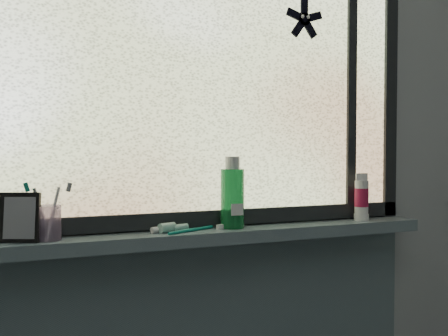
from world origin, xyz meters
TOP-DOWN VIEW (x-y plane):
  - wall_back at (0.00, 1.30)m, footprint 3.00×0.01m
  - windowsill at (0.00, 1.23)m, footprint 1.62×0.14m
  - window_pane at (0.00, 1.28)m, footprint 1.50×0.01m
  - frame_bottom at (0.00, 1.28)m, footprint 1.60×0.03m
  - frame_right at (0.78, 1.28)m, footprint 0.05×0.03m
  - frame_mullion at (0.60, 1.28)m, footprint 0.03×0.03m
  - starfish_sticker at (0.40, 1.27)m, footprint 0.15×0.02m
  - vanity_mirror at (-0.52, 1.22)m, footprint 0.12×0.09m
  - toothpaste_tube at (-0.08, 1.23)m, footprint 0.17×0.08m
  - toothbrush_cup at (-0.44, 1.23)m, footprint 0.07×0.07m
  - toothbrush_lying at (-0.03, 1.22)m, footprint 0.21×0.11m
  - mouthwash_bottle at (0.12, 1.24)m, footprint 0.10×0.10m
  - cream_tube at (0.61, 1.22)m, footprint 0.06×0.06m

SIDE VIEW (x-z plane):
  - windowsill at x=0.00m, z-range 0.98..1.02m
  - toothbrush_lying at x=-0.03m, z-range 1.02..1.03m
  - toothpaste_tube at x=-0.08m, z-range 1.02..1.05m
  - frame_bottom at x=0.00m, z-range 1.02..1.07m
  - toothbrush_cup at x=-0.44m, z-range 1.02..1.12m
  - vanity_mirror at x=-0.52m, z-range 1.02..1.15m
  - cream_tube at x=0.61m, z-range 1.05..1.17m
  - mouthwash_bottle at x=0.12m, z-range 1.04..1.23m
  - wall_back at x=0.00m, z-range 0.00..2.50m
  - frame_right at x=0.78m, z-range 0.98..2.08m
  - window_pane at x=0.00m, z-range 1.03..2.03m
  - frame_mullion at x=0.60m, z-range 1.03..2.03m
  - starfish_sticker at x=0.40m, z-range 1.65..1.79m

